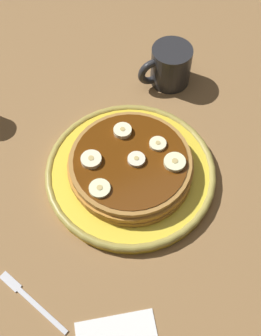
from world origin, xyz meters
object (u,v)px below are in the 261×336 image
Objects in this scene: banana_slice_1 at (123,131)px; coffee_mug at (169,66)px; banana_slice_3 at (91,160)px; banana_slice_2 at (158,144)px; banana_slice_0 at (136,160)px; banana_slice_4 at (100,189)px; plate at (131,172)px; pancake_stack at (131,165)px; banana_slice_5 at (175,162)px; fork at (29,299)px.

coffee_mug is at bearing -142.18° from banana_slice_1.
coffee_mug is (-21.39, -14.44, -1.48)cm from banana_slice_3.
banana_slice_1 reaches higher than banana_slice_2.
banana_slice_2 is at bearing -163.51° from banana_slice_0.
banana_slice_0 is at bearing 49.25° from coffee_mug.
banana_slice_1 is at bearing -131.90° from banana_slice_4.
plate is 2.67× the size of coffee_mug.
banana_slice_2 is 12.23cm from banana_slice_4.
banana_slice_3 reaches higher than plate.
banana_slice_3 is 5.37cm from banana_slice_4.
banana_slice_1 is at bearing -92.84° from banana_slice_0.
pancake_stack is 1.97× the size of coffee_mug.
plate is at bearing 7.83° from banana_slice_2.
banana_slice_2 is (-5.06, -0.76, 1.85)cm from pancake_stack.
coffee_mug is (-15.67, -16.73, 2.79)cm from plate.
plate is 9.44× the size of banana_slice_1.
coffee_mug reaches higher than banana_slice_4.
banana_slice_4 reaches higher than pancake_stack.
banana_slice_3 is at bearing -21.76° from plate.
banana_slice_5 reaches higher than pancake_stack.
pancake_stack is 6.98× the size of banana_slice_1.
banana_slice_5 reaches higher than banana_slice_0.
banana_slice_3 is (5.81, -2.34, 1.99)cm from pancake_stack.
coffee_mug is at bearing -141.80° from fork.
fork is at bearing 26.48° from banana_slice_2.
banana_slice_3 reaches higher than pancake_stack.
plate is at bearing -38.78° from banana_slice_0.
banana_slice_3 is at bearing -8.24° from banana_slice_2.
banana_slice_5 is (-11.66, 5.88, -0.04)cm from banana_slice_3.
coffee_mug is (-15.58, -16.78, 0.51)cm from pancake_stack.
banana_slice_0 is at bearing 141.22° from plate.
pancake_stack is at bearing -31.16° from banana_slice_5.
banana_slice_2 is 10.99cm from banana_slice_3.
banana_slice_2 is at bearing -171.42° from pancake_stack.
fork is (21.73, 12.58, -3.17)cm from pancake_stack.
banana_slice_2 reaches higher than plate.
banana_slice_0 is at bearing -151.73° from fork.
plate is 10.21× the size of banana_slice_2.
banana_slice_1 is 0.25× the size of fork.
pancake_stack is 6.05× the size of banana_slice_5.
banana_slice_1 is 0.91× the size of banana_slice_4.
coffee_mug is (-22.16, -19.75, -1.34)cm from banana_slice_4.
banana_slice_5 is at bearing 150.05° from banana_slice_0.
banana_slice_2 is 0.26× the size of coffee_mug.
plate is at bearing -155.03° from banana_slice_4.
banana_slice_2 is 0.84× the size of banana_slice_4.
pancake_stack is (-0.09, 0.06, 2.28)cm from plate.
plate reaches higher than fork.
plate is at bearing -31.16° from banana_slice_5.
pancake_stack is at bearing -149.93° from fork.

